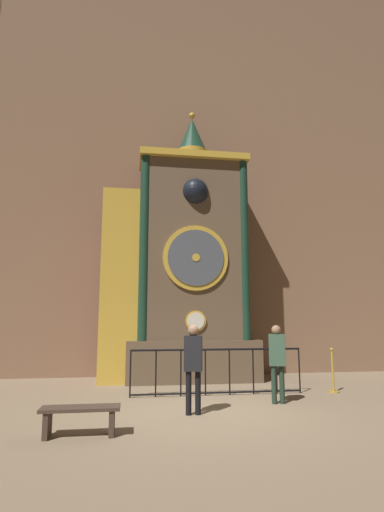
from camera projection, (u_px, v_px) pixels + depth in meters
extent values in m
plane|color=#847056|center=(202.00, 414.00, 7.61)|extent=(28.00, 28.00, 0.00)
cube|color=#846047|center=(175.00, 154.00, 14.11)|extent=(24.00, 0.30, 15.16)
cube|color=brown|center=(192.00, 360.00, 11.85)|extent=(3.88, 1.61, 1.18)
cube|color=brown|center=(192.00, 247.00, 12.39)|extent=(3.10, 1.40, 5.64)
cube|color=gold|center=(192.00, 163.00, 12.71)|extent=(3.35, 1.54, 0.20)
cylinder|color=gold|center=(196.00, 321.00, 11.32)|extent=(0.58, 0.05, 0.58)
cylinder|color=silver|center=(196.00, 321.00, 11.29)|extent=(0.48, 0.03, 0.48)
cylinder|color=gold|center=(196.00, 258.00, 11.60)|extent=(1.92, 0.07, 1.92)
cylinder|color=#4C515B|center=(196.00, 258.00, 11.56)|extent=(1.65, 0.04, 1.65)
cylinder|color=gold|center=(196.00, 257.00, 11.54)|extent=(0.23, 0.03, 0.23)
cube|color=#3A2D21|center=(193.00, 196.00, 12.43)|extent=(0.99, 0.42, 0.99)
sphere|color=black|center=(195.00, 192.00, 12.02)|extent=(0.79, 0.79, 0.79)
cylinder|color=#193828|center=(144.00, 242.00, 11.57)|extent=(0.28, 0.28, 5.64)
cylinder|color=#193828|center=(244.00, 245.00, 12.00)|extent=(0.28, 0.28, 5.64)
cylinder|color=gold|center=(192.00, 156.00, 12.85)|extent=(1.01, 1.01, 0.30)
cone|color=#1C3D2C|center=(192.00, 135.00, 12.97)|extent=(0.96, 0.96, 1.14)
sphere|color=gold|center=(192.00, 116.00, 13.08)|extent=(0.20, 0.20, 0.20)
cube|color=maroon|center=(121.00, 285.00, 11.94)|extent=(1.09, 1.19, 5.61)
cube|color=gold|center=(120.00, 283.00, 11.34)|extent=(1.14, 0.06, 5.61)
cylinder|color=black|center=(130.00, 373.00, 9.23)|extent=(0.04, 0.04, 1.08)
cylinder|color=black|center=(156.00, 373.00, 9.32)|extent=(0.04, 0.04, 1.08)
cylinder|color=black|center=(181.00, 372.00, 9.41)|extent=(0.04, 0.04, 1.08)
cylinder|color=black|center=(205.00, 372.00, 9.49)|extent=(0.04, 0.04, 1.08)
cylinder|color=black|center=(230.00, 372.00, 9.58)|extent=(0.04, 0.04, 1.08)
cylinder|color=black|center=(253.00, 371.00, 9.66)|extent=(0.04, 0.04, 1.08)
cylinder|color=black|center=(276.00, 371.00, 9.75)|extent=(0.04, 0.04, 1.08)
cylinder|color=black|center=(299.00, 370.00, 9.83)|extent=(0.04, 0.04, 1.08)
cylinder|color=black|center=(217.00, 349.00, 9.62)|extent=(4.13, 0.05, 0.05)
cylinder|color=black|center=(218.00, 393.00, 9.46)|extent=(4.13, 0.04, 0.04)
cylinder|color=black|center=(189.00, 393.00, 7.56)|extent=(0.11, 0.11, 0.80)
cylinder|color=black|center=(198.00, 393.00, 7.59)|extent=(0.11, 0.11, 0.80)
cube|color=black|center=(193.00, 353.00, 7.69)|extent=(0.38, 0.29, 0.67)
sphere|color=#8C664C|center=(193.00, 330.00, 7.76)|extent=(0.22, 0.22, 0.22)
cylinder|color=#213427|center=(274.00, 385.00, 8.54)|extent=(0.11, 0.11, 0.79)
cylinder|color=#213427|center=(282.00, 385.00, 8.57)|extent=(0.11, 0.11, 0.79)
cube|color=#385642|center=(277.00, 350.00, 8.67)|extent=(0.39, 0.31, 0.67)
sphere|color=#8C664C|center=(276.00, 330.00, 8.74)|extent=(0.20, 0.20, 0.20)
cylinder|color=#B28E33|center=(334.00, 392.00, 9.83)|extent=(0.28, 0.28, 0.04)
cylinder|color=#B28E33|center=(333.00, 371.00, 9.91)|extent=(0.06, 0.06, 1.00)
sphere|color=#B28E33|center=(332.00, 349.00, 9.99)|extent=(0.09, 0.09, 0.09)
cube|color=#423328|center=(81.00, 408.00, 6.19)|extent=(1.21, 0.40, 0.05)
cube|color=#423328|center=(47.00, 424.00, 6.08)|extent=(0.08, 0.36, 0.39)
cube|color=#423328|center=(112.00, 422.00, 6.22)|extent=(0.08, 0.36, 0.39)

